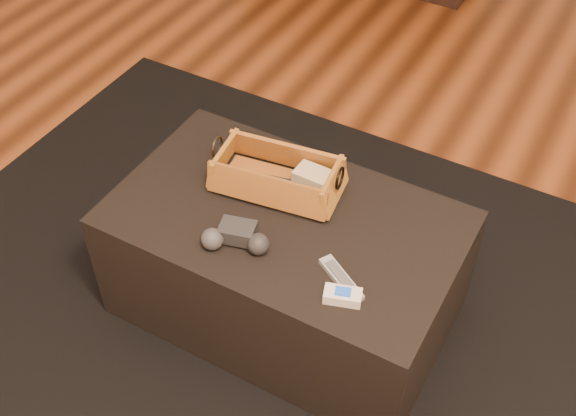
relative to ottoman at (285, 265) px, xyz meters
The scene contains 9 objects.
floor 0.30m from the ottoman, 68.89° to the right, with size 5.00×5.50×0.01m, color brown.
area_rug 0.22m from the ottoman, 90.00° to the right, with size 2.60×2.00×0.01m, color black.
ottoman is the anchor object (origin of this frame).
tv_remote 0.26m from the ottoman, 141.50° to the left, with size 0.20×0.04×0.02m, color black.
cloth_bundle 0.29m from the ottoman, 83.20° to the left, with size 0.11×0.07×0.06m, color tan.
wicker_basket 0.28m from the ottoman, 130.32° to the left, with size 0.40×0.25×0.13m.
game_controller 0.30m from the ottoman, 110.59° to the right, with size 0.20×0.14×0.06m.
silver_remote 0.35m from the ottoman, 29.14° to the right, with size 0.16×0.12×0.02m.
cream_gadget 0.40m from the ottoman, 34.69° to the right, with size 0.11×0.08×0.04m.
Camera 1 is at (0.64, -1.07, 1.89)m, focal length 45.00 mm.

